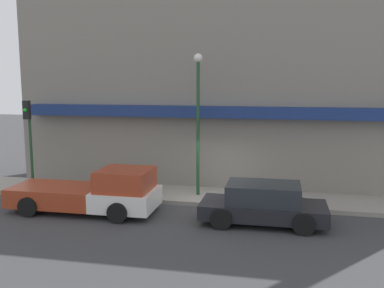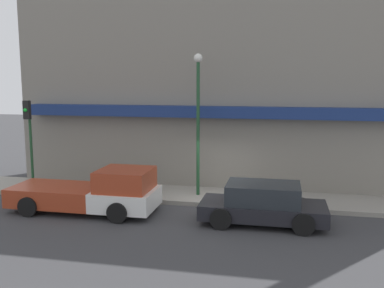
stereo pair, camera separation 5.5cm
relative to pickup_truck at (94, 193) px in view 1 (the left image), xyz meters
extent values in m
plane|color=#38383A|center=(4.42, 1.50, -0.77)|extent=(80.00, 80.00, 0.00)
cube|color=gray|center=(4.42, 2.77, -0.68)|extent=(36.00, 2.55, 0.18)
cube|color=gray|center=(4.42, 5.55, 4.34)|extent=(19.80, 3.00, 10.22)
cube|color=navy|center=(4.42, 3.75, 2.87)|extent=(18.22, 0.60, 0.50)
cube|color=white|center=(1.28, 0.00, -0.17)|extent=(2.27, 2.03, 0.71)
cube|color=#9E381E|center=(1.28, 0.00, 0.57)|extent=(1.93, 1.87, 0.78)
cube|color=#9E381E|center=(-1.55, 0.00, -0.17)|extent=(3.40, 2.03, 0.71)
cylinder|color=black|center=(1.34, 1.02, -0.40)|extent=(0.74, 0.22, 0.74)
cylinder|color=black|center=(1.34, -1.02, -0.40)|extent=(0.74, 0.22, 0.74)
cylinder|color=black|center=(-2.17, 1.02, -0.40)|extent=(0.74, 0.22, 0.74)
cylinder|color=black|center=(-2.17, -1.02, -0.40)|extent=(0.74, 0.22, 0.74)
cube|color=black|center=(6.39, 0.00, -0.28)|extent=(4.38, 1.85, 0.53)
cube|color=#23282D|center=(6.39, 0.00, 0.33)|extent=(2.54, 1.66, 0.69)
cylinder|color=black|center=(7.75, 0.92, -0.40)|extent=(0.74, 0.22, 0.74)
cylinder|color=black|center=(7.75, -0.92, -0.40)|extent=(0.74, 0.22, 0.74)
cylinder|color=black|center=(5.03, 0.92, -0.40)|extent=(0.74, 0.22, 0.74)
cylinder|color=black|center=(5.03, -0.92, -0.40)|extent=(0.74, 0.22, 0.74)
cylinder|color=red|center=(5.98, 1.88, -0.37)|extent=(0.17, 0.17, 0.43)
sphere|color=red|center=(5.98, 1.88, -0.10)|extent=(0.17, 0.17, 0.17)
cylinder|color=#1E4728|center=(3.53, 2.66, 2.19)|extent=(0.14, 0.14, 5.56)
sphere|color=silver|center=(3.53, 2.66, 5.15)|extent=(0.36, 0.36, 0.36)
cylinder|color=#1E4728|center=(-3.82, 1.97, 1.39)|extent=(0.12, 0.12, 3.97)
cube|color=black|center=(-3.82, 1.81, 2.98)|extent=(0.28, 0.20, 0.80)
sphere|color=green|center=(-3.82, 1.69, 2.98)|extent=(0.16, 0.16, 0.16)
camera|label=1|loc=(6.89, -14.76, 4.25)|focal=40.00mm
camera|label=2|loc=(6.94, -14.74, 4.25)|focal=40.00mm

